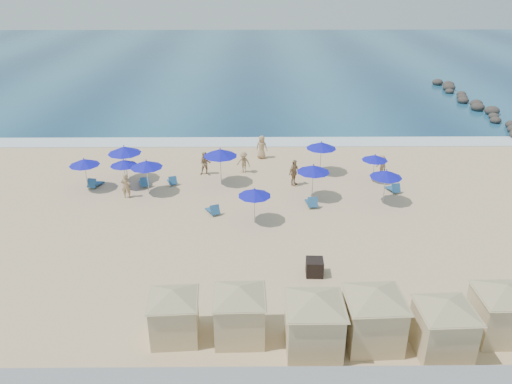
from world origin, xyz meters
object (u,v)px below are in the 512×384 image
trash_bin (315,267)px  umbrella_3 (146,164)px  beachgoer_0 (126,186)px  beachgoer_3 (381,166)px  beachgoer_1 (205,163)px  beachgoer_2 (294,173)px  cabana_3 (374,308)px  cabana_4 (445,319)px  umbrella_0 (84,162)px  beachgoer_4 (262,147)px  umbrella_2 (124,150)px  umbrella_8 (375,158)px  cabana_0 (174,307)px  umbrella_4 (220,153)px  rock_jetty (482,109)px  umbrella_7 (321,145)px  umbrella_6 (313,169)px  umbrella_9 (386,174)px  umbrella_1 (124,163)px  umbrella_5 (255,193)px  beachgoer_5 (244,162)px  cabana_5 (503,304)px  cabana_2 (314,314)px  cabana_1 (239,305)px

trash_bin → umbrella_3: (-10.02, 9.71, 1.69)m
beachgoer_0 → beachgoer_3: bearing=178.8°
beachgoer_1 → beachgoer_2: (6.29, -1.96, 0.07)m
cabana_3 → cabana_4: (2.63, -0.52, -0.11)m
umbrella_0 → beachgoer_3: bearing=6.0°
trash_bin → beachgoer_4: (-2.31, 16.29, 0.51)m
umbrella_2 → umbrella_8: bearing=-1.0°
beachgoer_2 → umbrella_8: bearing=-45.1°
cabana_0 → beachgoer_2: size_ratio=2.19×
umbrella_4 → beachgoer_0: bearing=-160.1°
umbrella_8 → beachgoer_0: bearing=-171.5°
beachgoer_2 → beachgoer_4: beachgoer_2 is taller
rock_jetty → trash_bin: rock_jetty is taller
umbrella_2 → umbrella_7: (13.87, 1.25, -0.14)m
umbrella_0 → beachgoer_4: (11.99, 5.91, -1.08)m
umbrella_6 → umbrella_7: bearing=76.2°
cabana_4 → beachgoer_1: cabana_4 is taller
umbrella_3 → umbrella_9: size_ratio=1.04×
umbrella_0 → beachgoer_3: (20.54, 2.17, -1.20)m
umbrella_1 → umbrella_9: bearing=-8.6°
umbrella_5 → umbrella_8: (8.42, 6.05, -0.14)m
umbrella_3 → beachgoer_2: size_ratio=1.30×
trash_bin → cabana_3: bearing=-67.8°
umbrella_7 → beachgoer_3: size_ratio=1.56×
beachgoer_5 → beachgoer_4: bearing=86.4°
trash_bin → cabana_3: (1.74, -4.88, 1.27)m
beachgoer_1 → umbrella_2: bearing=-172.0°
umbrella_5 → beachgoer_1: (-3.54, 7.39, -1.07)m
trash_bin → beachgoer_4: bearing=100.7°
umbrella_9 → cabana_5: bearing=-82.5°
cabana_0 → cabana_3: size_ratio=0.87×
rock_jetty → umbrella_7: size_ratio=10.71×
cabana_2 → cabana_3: cabana_3 is taller
umbrella_4 → cabana_5: bearing=-52.2°
umbrella_2 → beachgoer_2: size_ratio=1.42×
cabana_5 → beachgoer_3: 17.08m
beachgoer_4 → umbrella_4: bearing=78.0°
beachgoer_2 → trash_bin: bearing=-140.4°
umbrella_0 → umbrella_8: (19.78, 1.24, -0.21)m
cabana_3 → beachgoer_1: bearing=114.7°
cabana_1 → beachgoer_4: bearing=86.4°
umbrella_3 → beachgoer_3: (16.26, 2.84, -1.31)m
beachgoer_2 → umbrella_6: bearing=-116.0°
cabana_0 → umbrella_6: 15.06m
umbrella_6 → umbrella_8: umbrella_6 is taller
beachgoer_3 → umbrella_3: bearing=-102.1°
umbrella_6 → beachgoer_1: (-7.33, 4.16, -1.25)m
beachgoer_2 → beachgoer_5: (-3.51, 2.30, -0.13)m
cabana_2 → beachgoer_2: bearing=88.3°
cabana_1 → cabana_2: cabana_2 is taller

